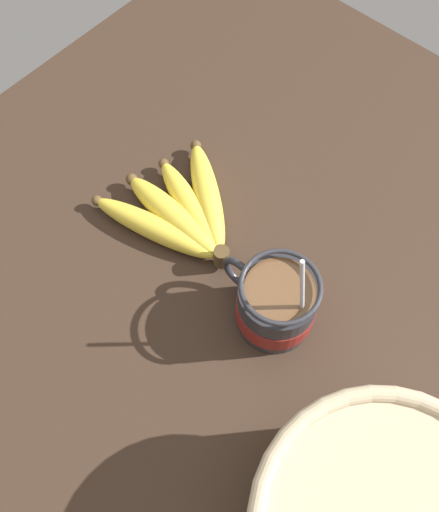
% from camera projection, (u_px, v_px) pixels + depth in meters
% --- Properties ---
extents(table, '(1.04, 1.04, 0.03)m').
position_uv_depth(table, '(259.00, 312.00, 0.72)').
color(table, '#332319').
rests_on(table, ground).
extents(coffee_mug, '(0.13, 0.09, 0.18)m').
position_uv_depth(coffee_mug, '(274.00, 306.00, 0.66)').
color(coffee_mug, '#28282D').
rests_on(coffee_mug, table).
extents(banana_bunch, '(0.20, 0.18, 0.04)m').
position_uv_depth(banana_bunch, '(181.00, 211.00, 0.75)').
color(banana_bunch, '#4C381E').
rests_on(banana_bunch, table).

